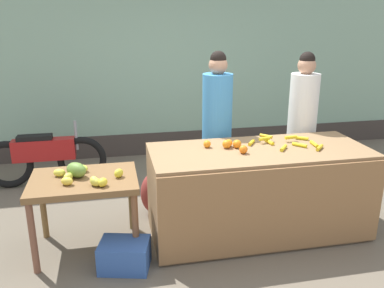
# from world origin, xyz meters

# --- Properties ---
(ground_plane) EXTENTS (24.00, 24.00, 0.00)m
(ground_plane) POSITION_xyz_m (0.00, 0.00, 0.00)
(ground_plane) COLOR #665B4C
(market_wall_back) EXTENTS (8.16, 0.23, 3.28)m
(market_wall_back) POSITION_xyz_m (0.00, 2.83, 1.61)
(market_wall_back) COLOR #8CB299
(market_wall_back) RESTS_ON ground
(fruit_stall_counter) EXTENTS (2.21, 0.93, 0.92)m
(fruit_stall_counter) POSITION_xyz_m (0.44, -0.01, 0.46)
(fruit_stall_counter) COLOR olive
(fruit_stall_counter) RESTS_ON ground
(side_table_wooden) EXTENTS (0.99, 0.72, 0.75)m
(side_table_wooden) POSITION_xyz_m (-1.30, 0.00, 0.65)
(side_table_wooden) COLOR brown
(side_table_wooden) RESTS_ON ground
(banana_bunch_pile) EXTENTS (0.73, 0.53, 0.07)m
(banana_bunch_pile) POSITION_xyz_m (0.76, 0.08, 0.94)
(banana_bunch_pile) COLOR gold
(banana_bunch_pile) RESTS_ON fruit_stall_counter
(orange_pile) EXTENTS (0.38, 0.33, 0.09)m
(orange_pile) POSITION_xyz_m (0.14, 0.07, 0.96)
(orange_pile) COLOR orange
(orange_pile) RESTS_ON fruit_stall_counter
(mango_papaya_pile) EXTENTS (0.67, 0.54, 0.14)m
(mango_papaya_pile) POSITION_xyz_m (-1.31, -0.02, 0.80)
(mango_papaya_pile) COLOR yellow
(mango_papaya_pile) RESTS_ON side_table_wooden
(vendor_woman_blue_shirt) EXTENTS (0.34, 0.34, 1.83)m
(vendor_woman_blue_shirt) POSITION_xyz_m (0.18, 0.70, 0.93)
(vendor_woman_blue_shirt) COLOR #33333D
(vendor_woman_blue_shirt) RESTS_ON ground
(vendor_woman_white_shirt) EXTENTS (0.34, 0.34, 1.81)m
(vendor_woman_white_shirt) POSITION_xyz_m (1.24, 0.70, 0.91)
(vendor_woman_white_shirt) COLOR #33333D
(vendor_woman_white_shirt) RESTS_ON ground
(parked_motorcycle) EXTENTS (1.60, 0.18, 0.88)m
(parked_motorcycle) POSITION_xyz_m (-1.91, 1.73, 0.40)
(parked_motorcycle) COLOR black
(parked_motorcycle) RESTS_ON ground
(produce_crate) EXTENTS (0.51, 0.42, 0.26)m
(produce_crate) POSITION_xyz_m (-0.97, -0.40, 0.13)
(produce_crate) COLOR #3359A5
(produce_crate) RESTS_ON ground
(produce_sack) EXTENTS (0.38, 0.32, 0.51)m
(produce_sack) POSITION_xyz_m (-0.55, 0.60, 0.26)
(produce_sack) COLOR maroon
(produce_sack) RESTS_ON ground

